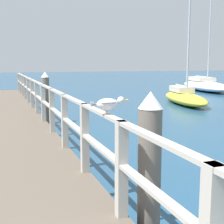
{
  "coord_description": "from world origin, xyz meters",
  "views": [
    {
      "loc": [
        -0.0,
        0.78,
        2.23
      ],
      "look_at": [
        2.57,
        8.02,
        1.06
      ],
      "focal_mm": 51.83,
      "sensor_mm": 36.0,
      "label": 1
    }
  ],
  "objects_px": {
    "boat_3": "(185,97)",
    "boat_4": "(205,85)",
    "dock_piling_far": "(46,98)",
    "dock_piling_near": "(149,171)",
    "seagull_foreground": "(108,103)"
  },
  "relations": [
    {
      "from": "dock_piling_near",
      "to": "boat_4",
      "type": "xyz_separation_m",
      "value": [
        14.18,
        18.75,
        -0.52
      ]
    },
    {
      "from": "dock_piling_near",
      "to": "seagull_foreground",
      "type": "xyz_separation_m",
      "value": [
        -0.37,
        0.42,
        0.77
      ]
    },
    {
      "from": "seagull_foreground",
      "to": "dock_piling_near",
      "type": "bearing_deg",
      "value": 43.78
    },
    {
      "from": "dock_piling_far",
      "to": "seagull_foreground",
      "type": "bearing_deg",
      "value": -92.6
    },
    {
      "from": "boat_3",
      "to": "boat_4",
      "type": "bearing_deg",
      "value": -118.88
    },
    {
      "from": "seagull_foreground",
      "to": "boat_4",
      "type": "xyz_separation_m",
      "value": [
        14.55,
        18.33,
        -1.3
      ]
    },
    {
      "from": "dock_piling_near",
      "to": "dock_piling_far",
      "type": "relative_size",
      "value": 1.0
    },
    {
      "from": "dock_piling_near",
      "to": "dock_piling_far",
      "type": "distance_m",
      "value": 8.59
    },
    {
      "from": "dock_piling_far",
      "to": "boat_4",
      "type": "bearing_deg",
      "value": 35.61
    },
    {
      "from": "boat_4",
      "to": "dock_piling_near",
      "type": "bearing_deg",
      "value": 66.32
    },
    {
      "from": "seagull_foreground",
      "to": "boat_3",
      "type": "relative_size",
      "value": 0.08
    },
    {
      "from": "dock_piling_far",
      "to": "boat_4",
      "type": "xyz_separation_m",
      "value": [
        14.18,
        10.15,
        -0.52
      ]
    },
    {
      "from": "dock_piling_near",
      "to": "seagull_foreground",
      "type": "distance_m",
      "value": 0.95
    },
    {
      "from": "dock_piling_far",
      "to": "dock_piling_near",
      "type": "bearing_deg",
      "value": -90.0
    },
    {
      "from": "boat_3",
      "to": "boat_4",
      "type": "distance_m",
      "value": 9.26
    }
  ]
}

